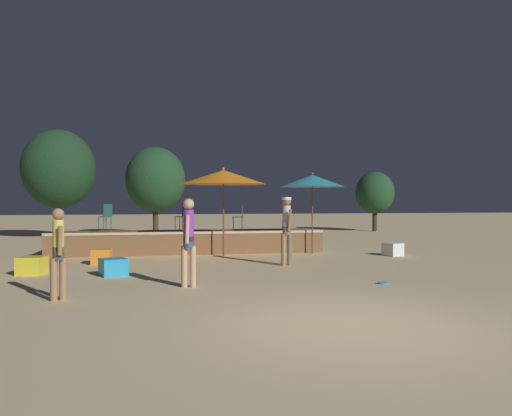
# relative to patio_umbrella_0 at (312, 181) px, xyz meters

# --- Properties ---
(ground_plane) EXTENTS (120.00, 120.00, 0.00)m
(ground_plane) POSITION_rel_patio_umbrella_0_xyz_m (-2.41, -9.44, -2.45)
(ground_plane) COLOR #D1B784
(wooden_deck) EXTENTS (9.10, 2.71, 0.77)m
(wooden_deck) POSITION_rel_patio_umbrella_0_xyz_m (-4.09, 1.60, -2.10)
(wooden_deck) COLOR brown
(wooden_deck) RESTS_ON ground
(patio_umbrella_0) EXTENTS (2.19, 2.19, 2.74)m
(patio_umbrella_0) POSITION_rel_patio_umbrella_0_xyz_m (0.00, 0.00, 0.00)
(patio_umbrella_0) COLOR brown
(patio_umbrella_0) RESTS_ON ground
(patio_umbrella_1) EXTENTS (2.75, 2.75, 2.85)m
(patio_umbrella_1) POSITION_rel_patio_umbrella_0_xyz_m (-3.05, -0.26, 0.09)
(patio_umbrella_1) COLOR brown
(patio_umbrella_1) RESTS_ON ground
(cube_seat_0) EXTENTS (0.75, 0.75, 0.41)m
(cube_seat_0) POSITION_rel_patio_umbrella_0_xyz_m (-6.15, -3.86, -2.25)
(cube_seat_0) COLOR #2D9EDB
(cube_seat_0) RESTS_ON ground
(cube_seat_1) EXTENTS (0.68, 0.68, 0.43)m
(cube_seat_1) POSITION_rel_patio_umbrella_0_xyz_m (-8.10, -3.30, -2.23)
(cube_seat_1) COLOR yellow
(cube_seat_1) RESTS_ON ground
(cube_seat_2) EXTENTS (0.56, 0.56, 0.42)m
(cube_seat_2) POSITION_rel_patio_umbrella_0_xyz_m (-6.67, -1.55, -2.24)
(cube_seat_2) COLOR orange
(cube_seat_2) RESTS_ON ground
(cube_seat_3) EXTENTS (0.66, 0.66, 0.41)m
(cube_seat_3) POSITION_rel_patio_umbrella_0_xyz_m (2.37, -1.13, -2.24)
(cube_seat_3) COLOR white
(cube_seat_3) RESTS_ON ground
(person_0) EXTENTS (0.31, 0.55, 1.89)m
(person_0) POSITION_rel_patio_umbrella_0_xyz_m (-1.63, -2.85, -1.35)
(person_0) COLOR #72664C
(person_0) RESTS_ON ground
(person_1) EXTENTS (0.30, 0.55, 1.83)m
(person_1) POSITION_rel_patio_umbrella_0_xyz_m (-4.48, -5.81, -1.43)
(person_1) COLOR tan
(person_1) RESTS_ON ground
(person_2) EXTENTS (0.28, 0.50, 1.65)m
(person_2) POSITION_rel_patio_umbrella_0_xyz_m (-6.85, -6.74, -1.57)
(person_2) COLOR #997051
(person_2) RESTS_ON ground
(bistro_chair_0) EXTENTS (0.48, 0.48, 0.90)m
(bistro_chair_0) POSITION_rel_patio_umbrella_0_xyz_m (-6.90, 2.03, -1.14)
(bistro_chair_0) COLOR #1E4C47
(bistro_chair_0) RESTS_ON wooden_deck
(bistro_chair_1) EXTENTS (0.47, 0.47, 0.90)m
(bistro_chair_1) POSITION_rel_patio_umbrella_0_xyz_m (-4.24, 1.82, -1.14)
(bistro_chair_1) COLOR #47474C
(bistro_chair_1) RESTS_ON wooden_deck
(bistro_chair_2) EXTENTS (0.42, 0.41, 0.90)m
(bistro_chair_2) POSITION_rel_patio_umbrella_0_xyz_m (-2.31, 0.90, -1.14)
(bistro_chair_2) COLOR #2D3338
(bistro_chair_2) RESTS_ON wooden_deck
(frisbee_disc) EXTENTS (0.23, 0.23, 0.03)m
(frisbee_disc) POSITION_rel_patio_umbrella_0_xyz_m (-0.37, -6.18, -2.43)
(frisbee_disc) COLOR #33B2D8
(frisbee_disc) RESTS_ON ground
(background_tree_0) EXTENTS (2.24, 2.24, 3.50)m
(background_tree_0) POSITION_rel_patio_umbrella_0_xyz_m (7.35, 11.24, -0.20)
(background_tree_0) COLOR #3D2B1C
(background_tree_0) RESTS_ON ground
(background_tree_1) EXTENTS (3.39, 3.39, 5.16)m
(background_tree_1) POSITION_rel_patio_umbrella_0_xyz_m (-9.76, 8.90, 0.84)
(background_tree_1) COLOR #3D2B1C
(background_tree_1) RESTS_ON ground
(background_tree_2) EXTENTS (3.01, 3.01, 4.53)m
(background_tree_2) POSITION_rel_patio_umbrella_0_xyz_m (-5.26, 9.79, 0.41)
(background_tree_2) COLOR #3D2B1C
(background_tree_2) RESTS_ON ground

